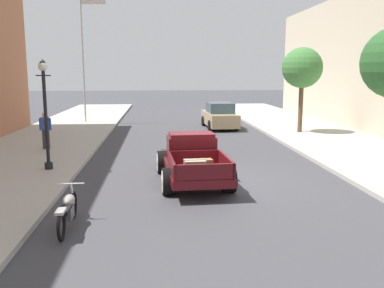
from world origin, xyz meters
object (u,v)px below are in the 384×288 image
flagpole (86,39)px  car_background_tan (220,116)px  pedestrian_sidewalk_left (45,128)px  motorcycle_parked (68,210)px  street_tree_second (302,68)px  hotrod_truck_maroon (192,158)px  street_lamp_near (45,106)px

flagpole → car_background_tan: bearing=-18.1°
pedestrian_sidewalk_left → flagpole: size_ratio=0.18×
motorcycle_parked → pedestrian_sidewalk_left: (-2.95, 9.57, 0.64)m
street_tree_second → motorcycle_parked: bearing=-126.2°
hotrod_truck_maroon → car_background_tan: size_ratio=1.14×
pedestrian_sidewalk_left → street_lamp_near: size_ratio=0.43×
pedestrian_sidewalk_left → hotrod_truck_maroon: bearing=-41.5°
car_background_tan → pedestrian_sidewalk_left: size_ratio=2.65×
street_tree_second → street_lamp_near: bearing=-145.0°
car_background_tan → street_tree_second: bearing=-36.5°
car_background_tan → pedestrian_sidewalk_left: pedestrian_sidewalk_left is taller
street_tree_second → car_background_tan: bearing=143.5°
car_background_tan → street_lamp_near: 14.03m
hotrod_truck_maroon → street_tree_second: street_tree_second is taller
hotrod_truck_maroon → flagpole: (-5.90, 15.74, 5.02)m
motorcycle_parked → street_tree_second: size_ratio=0.44×
street_lamp_near → flagpole: (-0.90, 14.39, 3.39)m
hotrod_truck_maroon → car_background_tan: 13.19m
car_background_tan → pedestrian_sidewalk_left: bearing=-140.1°
motorcycle_parked → car_background_tan: size_ratio=0.48×
street_tree_second → hotrod_truck_maroon: bearing=-125.7°
car_background_tan → hotrod_truck_maroon: bearing=-102.3°
motorcycle_parked → hotrod_truck_maroon: bearing=52.6°
motorcycle_parked → car_background_tan: bearing=70.6°
hotrod_truck_maroon → street_lamp_near: size_ratio=1.30×
pedestrian_sidewalk_left → street_tree_second: size_ratio=0.34×
motorcycle_parked → car_background_tan: (6.00, 17.04, 0.33)m
flagpole → street_tree_second: 14.38m
pedestrian_sidewalk_left → street_tree_second: street_tree_second is taller
motorcycle_parked → street_lamp_near: bearing=108.3°
car_background_tan → street_tree_second: 6.03m
street_lamp_near → hotrod_truck_maroon: bearing=-15.1°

